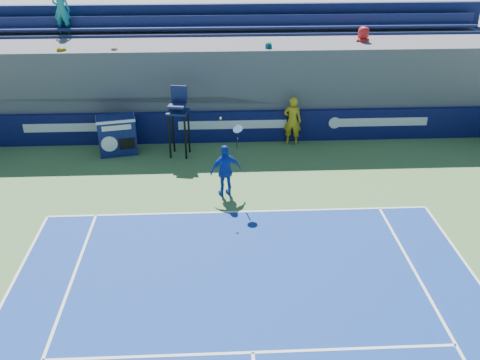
{
  "coord_description": "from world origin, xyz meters",
  "views": [
    {
      "loc": [
        -0.64,
        -1.43,
        7.91
      ],
      "look_at": [
        0.0,
        11.5,
        1.25
      ],
      "focal_mm": 40.0,
      "sensor_mm": 36.0,
      "label": 1
    }
  ],
  "objects_px": {
    "umpire_chair": "(178,114)",
    "ball_person": "(292,121)",
    "tennis_player": "(226,170)",
    "match_clock": "(117,134)"
  },
  "relations": [
    {
      "from": "umpire_chair",
      "to": "ball_person",
      "type": "bearing_deg",
      "value": 10.91
    },
    {
      "from": "ball_person",
      "to": "umpire_chair",
      "type": "height_order",
      "value": "umpire_chair"
    },
    {
      "from": "ball_person",
      "to": "tennis_player",
      "type": "distance_m",
      "value": 4.6
    },
    {
      "from": "umpire_chair",
      "to": "tennis_player",
      "type": "relative_size",
      "value": 0.96
    },
    {
      "from": "match_clock",
      "to": "tennis_player",
      "type": "distance_m",
      "value": 4.97
    },
    {
      "from": "ball_person",
      "to": "match_clock",
      "type": "xyz_separation_m",
      "value": [
        -6.29,
        -0.56,
        -0.17
      ]
    },
    {
      "from": "match_clock",
      "to": "tennis_player",
      "type": "height_order",
      "value": "tennis_player"
    },
    {
      "from": "ball_person",
      "to": "tennis_player",
      "type": "height_order",
      "value": "tennis_player"
    },
    {
      "from": "match_clock",
      "to": "umpire_chair",
      "type": "xyz_separation_m",
      "value": [
        2.21,
        -0.22,
        0.79
      ]
    },
    {
      "from": "match_clock",
      "to": "tennis_player",
      "type": "xyz_separation_m",
      "value": [
        3.75,
        -3.27,
        0.09
      ]
    }
  ]
}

